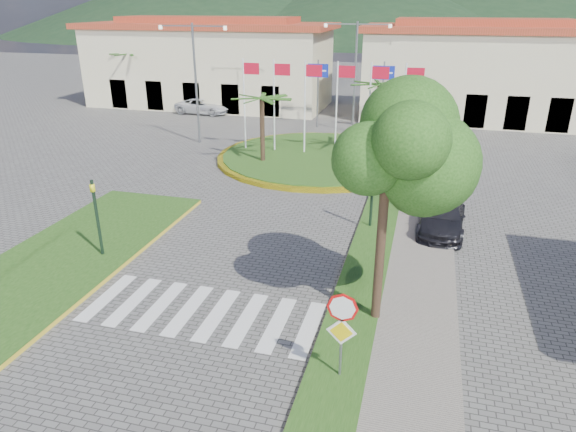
% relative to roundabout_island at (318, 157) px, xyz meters
% --- Properties ---
extents(ground, '(160.00, 160.00, 0.00)m').
position_rel_roundabout_island_xyz_m(ground, '(-0.00, -22.00, -0.17)').
color(ground, '#5C5957').
rests_on(ground, ground).
extents(sidewalk_right, '(4.00, 28.00, 0.15)m').
position_rel_roundabout_island_xyz_m(sidewalk_right, '(6.00, -20.00, -0.10)').
color(sidewalk_right, gray).
rests_on(sidewalk_right, ground).
extents(verge_right, '(1.60, 28.00, 0.18)m').
position_rel_roundabout_island_xyz_m(verge_right, '(4.80, -20.00, -0.08)').
color(verge_right, '#214A15').
rests_on(verge_right, ground).
extents(median_left, '(5.00, 14.00, 0.18)m').
position_rel_roundabout_island_xyz_m(median_left, '(-6.50, -16.00, -0.08)').
color(median_left, '#214A15').
rests_on(median_left, ground).
extents(crosswalk, '(8.00, 3.00, 0.01)m').
position_rel_roundabout_island_xyz_m(crosswalk, '(-0.00, -18.00, -0.17)').
color(crosswalk, silver).
rests_on(crosswalk, ground).
extents(roundabout_island, '(12.70, 12.70, 6.00)m').
position_rel_roundabout_island_xyz_m(roundabout_island, '(0.00, 0.00, 0.00)').
color(roundabout_island, yellow).
rests_on(roundabout_island, ground).
extents(stop_sign, '(0.80, 0.11, 2.65)m').
position_rel_roundabout_island_xyz_m(stop_sign, '(4.90, -20.04, 1.62)').
color(stop_sign, slate).
rests_on(stop_sign, ground).
extents(deciduous_tree, '(3.60, 3.60, 6.80)m').
position_rel_roundabout_island_xyz_m(deciduous_tree, '(5.50, -17.00, 5.00)').
color(deciduous_tree, black).
rests_on(deciduous_tree, ground).
extents(traffic_light_left, '(0.15, 0.18, 3.20)m').
position_rel_roundabout_island_xyz_m(traffic_light_left, '(-5.20, -15.50, 1.77)').
color(traffic_light_left, black).
rests_on(traffic_light_left, ground).
extents(traffic_light_right, '(0.15, 0.18, 3.20)m').
position_rel_roundabout_island_xyz_m(traffic_light_right, '(4.50, -10.00, 1.77)').
color(traffic_light_right, black).
rests_on(traffic_light_right, ground).
extents(traffic_light_far, '(0.18, 0.15, 3.20)m').
position_rel_roundabout_island_xyz_m(traffic_light_far, '(8.00, 4.00, 1.77)').
color(traffic_light_far, black).
rests_on(traffic_light_far, ground).
extents(direction_sign_west, '(1.60, 0.14, 5.20)m').
position_rel_roundabout_island_xyz_m(direction_sign_west, '(-2.00, 8.97, 3.36)').
color(direction_sign_west, slate).
rests_on(direction_sign_west, ground).
extents(direction_sign_east, '(1.60, 0.14, 5.20)m').
position_rel_roundabout_island_xyz_m(direction_sign_east, '(3.00, 8.97, 3.36)').
color(direction_sign_east, slate).
rests_on(direction_sign_east, ground).
extents(street_lamp_centre, '(4.80, 0.16, 8.00)m').
position_rel_roundabout_island_xyz_m(street_lamp_centre, '(1.00, 8.00, 4.32)').
color(street_lamp_centre, slate).
rests_on(street_lamp_centre, ground).
extents(street_lamp_west, '(4.80, 0.16, 8.00)m').
position_rel_roundabout_island_xyz_m(street_lamp_west, '(-9.00, 2.00, 4.32)').
color(street_lamp_west, slate).
rests_on(street_lamp_west, ground).
extents(building_left, '(23.32, 9.54, 8.05)m').
position_rel_roundabout_island_xyz_m(building_left, '(-14.00, 16.00, 3.73)').
color(building_left, beige).
rests_on(building_left, ground).
extents(building_right, '(19.08, 9.54, 8.05)m').
position_rel_roundabout_island_xyz_m(building_right, '(10.00, 16.00, 3.73)').
color(building_right, beige).
rests_on(building_right, ground).
extents(hill_near_back, '(110.00, 110.00, 16.00)m').
position_rel_roundabout_island_xyz_m(hill_near_back, '(-10.00, 108.00, 7.83)').
color(hill_near_back, black).
rests_on(hill_near_back, ground).
extents(white_van, '(4.96, 2.45, 1.35)m').
position_rel_roundabout_island_xyz_m(white_van, '(-13.00, 11.62, 0.50)').
color(white_van, silver).
rests_on(white_van, ground).
extents(car_dark_a, '(4.20, 2.79, 1.33)m').
position_rel_roundabout_island_xyz_m(car_dark_a, '(-5.00, 14.35, 0.49)').
color(car_dark_a, black).
rests_on(car_dark_a, ground).
extents(car_dark_b, '(3.37, 2.29, 1.05)m').
position_rel_roundabout_island_xyz_m(car_dark_b, '(6.38, 9.19, 0.35)').
color(car_dark_b, black).
rests_on(car_dark_b, ground).
extents(car_side_right, '(2.15, 4.75, 1.35)m').
position_rel_roundabout_island_xyz_m(car_side_right, '(7.50, -9.24, 0.50)').
color(car_side_right, black).
rests_on(car_side_right, ground).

